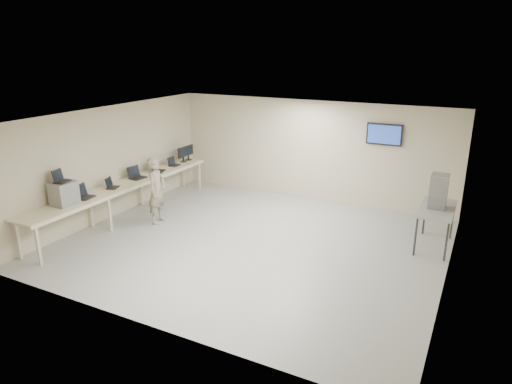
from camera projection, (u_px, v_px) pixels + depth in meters
The scene contains 14 objects.
room at pixel (254, 182), 9.75m from camera, with size 8.01×7.01×2.81m.
workbench at pixel (126, 186), 11.45m from camera, with size 0.76×6.00×0.90m.
equipment_box at pixel (64, 193), 9.85m from camera, with size 0.43×0.49×0.51m, color gray.
laptop_on_box at pixel (60, 179), 9.78m from camera, with size 0.35×0.39×0.26m.
laptop_0 at pixel (83, 194), 10.35m from camera, with size 0.38×0.43×0.31m.
laptop_1 at pixel (111, 185), 11.07m from camera, with size 0.36×0.38×0.25m.
laptop_2 at pixel (136, 175), 11.87m from camera, with size 0.37×0.43×0.31m.
laptop_3 at pixel (156, 169), 12.50m from camera, with size 0.43×0.47×0.31m.
laptop_4 at pixel (173, 163), 13.11m from camera, with size 0.26×0.32×0.25m.
monitor_near at pixel (183, 153), 13.46m from camera, with size 0.20×0.45×0.44m.
monitor_far at pixel (188, 151), 13.68m from camera, with size 0.20×0.45×0.44m.
soldier at pixel (157, 191), 11.11m from camera, with size 0.60×0.39×1.65m, color slate.
side_table at pixel (437, 211), 9.75m from camera, with size 0.70×1.50×0.90m.
storage_bins at pixel (439, 191), 9.63m from camera, with size 0.35×0.39×0.74m.
Camera 1 is at (4.33, -8.23, 4.23)m, focal length 32.00 mm.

